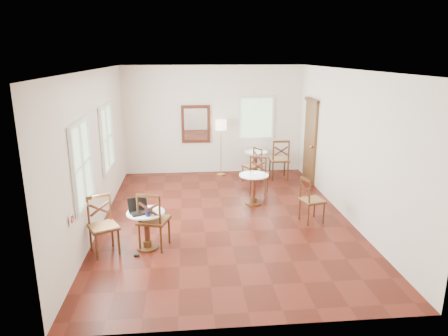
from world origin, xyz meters
name	(u,v)px	position (x,y,z in m)	size (l,w,h in m)	color
ground	(225,218)	(0.00, 0.00, 0.00)	(7.00, 7.00, 0.00)	#55180E
room_shell	(221,126)	(-0.06, 0.27, 1.89)	(5.02, 7.02, 3.01)	white
cafe_table_near	(146,226)	(-1.49, -1.22, 0.42)	(0.65, 0.65, 0.68)	#4E2B13
cafe_table_mid	(254,186)	(0.71, 0.79, 0.43)	(0.66, 0.66, 0.69)	#4E2B13
cafe_table_back	(256,161)	(1.14, 3.04, 0.42)	(0.64, 0.64, 0.68)	#4E2B13
chair_near_a	(153,220)	(-1.37, -1.20, 0.52)	(0.61, 0.61, 1.04)	#4E2B13
chair_near_b	(103,226)	(-2.20, -1.30, 0.49)	(0.61, 0.61, 0.99)	#4E2B13
chair_mid_a	(259,174)	(0.96, 1.53, 0.48)	(0.57, 0.57, 0.97)	#4E2B13
chair_mid_b	(311,200)	(1.70, -0.32, 0.46)	(0.52, 0.52, 0.93)	#4E2B13
chair_back_a	(279,159)	(1.72, 2.65, 0.55)	(0.51, 0.51, 1.10)	#4E2B13
chair_back_b	(253,165)	(0.96, 2.42, 0.46)	(0.57, 0.57, 0.92)	#4E2B13
floor_lamp	(221,129)	(0.18, 3.15, 1.32)	(0.30, 0.30, 1.56)	#BF8C3F
laptop	(139,209)	(-1.59, -1.23, 0.74)	(0.42, 0.40, 0.24)	black
mouse	(150,210)	(-1.42, -1.17, 0.70)	(0.09, 0.06, 0.03)	black
navy_mug	(148,214)	(-1.43, -1.42, 0.73)	(0.11, 0.07, 0.09)	black
water_glass	(151,209)	(-1.39, -1.21, 0.73)	(0.05, 0.05, 0.09)	white
power_adapter	(137,255)	(-1.64, -1.51, 0.02)	(0.09, 0.05, 0.03)	black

